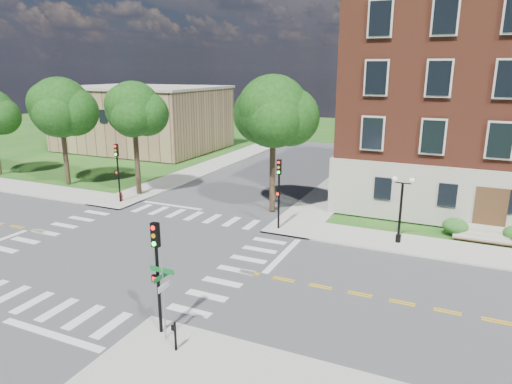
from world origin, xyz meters
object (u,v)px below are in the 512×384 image
at_px(traffic_signal_se, 157,264).
at_px(traffic_signal_ne, 279,185).
at_px(fire_hydrant, 121,197).
at_px(street_sign_pole, 163,289).
at_px(traffic_signal_nw, 118,165).
at_px(twin_lamp_west, 401,206).
at_px(push_button_post, 175,335).

relative_size(traffic_signal_se, traffic_signal_ne, 1.00).
distance_m(traffic_signal_se, traffic_signal_ne, 13.91).
distance_m(traffic_signal_se, fire_hydrant, 20.95).
bearing_deg(traffic_signal_ne, street_sign_pole, -87.23).
relative_size(traffic_signal_nw, twin_lamp_west, 1.13).
distance_m(traffic_signal_nw, fire_hydrant, 2.73).
bearing_deg(traffic_signal_se, traffic_signal_ne, 90.96).
relative_size(traffic_signal_nw, push_button_post, 4.00).
bearing_deg(traffic_signal_se, traffic_signal_nw, 134.86).
relative_size(push_button_post, fire_hydrant, 1.60).
bearing_deg(street_sign_pole, traffic_signal_se, 147.58).
bearing_deg(street_sign_pole, fire_hydrant, 134.93).
bearing_deg(traffic_signal_nw, traffic_signal_ne, -2.64).
distance_m(traffic_signal_nw, street_sign_pole, 21.09).
distance_m(twin_lamp_west, push_button_post, 16.79).
distance_m(twin_lamp_west, fire_hydrant, 22.31).
bearing_deg(fire_hydrant, twin_lamp_west, -0.46).
bearing_deg(fire_hydrant, street_sign_pole, -45.07).
relative_size(traffic_signal_ne, traffic_signal_nw, 1.00).
distance_m(traffic_signal_nw, twin_lamp_west, 22.13).
xyz_separation_m(traffic_signal_se, traffic_signal_ne, (-0.23, 13.91, 0.00)).
distance_m(push_button_post, fire_hydrant, 22.29).
relative_size(traffic_signal_se, push_button_post, 4.00).
bearing_deg(traffic_signal_ne, traffic_signal_se, -89.04).
distance_m(traffic_signal_ne, twin_lamp_west, 7.92).
bearing_deg(traffic_signal_se, twin_lamp_west, 62.43).
xyz_separation_m(traffic_signal_ne, traffic_signal_nw, (-14.26, 0.66, 0.00)).
height_order(traffic_signal_nw, street_sign_pole, traffic_signal_nw).
bearing_deg(push_button_post, fire_hydrant, 135.46).
height_order(traffic_signal_ne, street_sign_pole, traffic_signal_ne).
bearing_deg(traffic_signal_ne, traffic_signal_nw, 177.36).
distance_m(traffic_signal_ne, fire_hydrant, 14.63).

